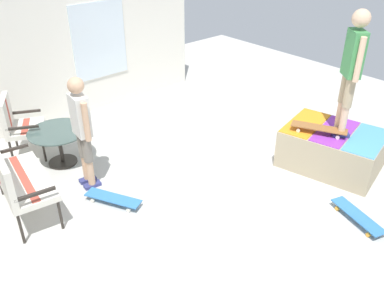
{
  "coord_description": "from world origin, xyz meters",
  "views": [
    {
      "loc": [
        -3.21,
        3.37,
        3.51
      ],
      "look_at": [
        0.47,
        0.13,
        0.7
      ],
      "focal_mm": 38.8,
      "sensor_mm": 36.0,
      "label": 1
    }
  ],
  "objects_px": {
    "skate_ramp": "(333,147)",
    "person_skater": "(352,65)",
    "skateboard_spare": "(358,216)",
    "patio_bench": "(13,174)",
    "skateboard_by_bench": "(113,198)",
    "person_watching": "(82,126)",
    "patio_table": "(59,140)",
    "skateboard_on_ramp": "(319,128)",
    "patio_chair_near_house": "(17,122)"
  },
  "relations": [
    {
      "from": "patio_chair_near_house",
      "to": "patio_table",
      "type": "height_order",
      "value": "patio_chair_near_house"
    },
    {
      "from": "skateboard_by_bench",
      "to": "skateboard_on_ramp",
      "type": "height_order",
      "value": "skateboard_on_ramp"
    },
    {
      "from": "patio_chair_near_house",
      "to": "patio_table",
      "type": "xyz_separation_m",
      "value": [
        -0.62,
        -0.38,
        -0.21
      ]
    },
    {
      "from": "person_watching",
      "to": "skateboard_by_bench",
      "type": "distance_m",
      "value": 1.07
    },
    {
      "from": "person_skater",
      "to": "skateboard_on_ramp",
      "type": "height_order",
      "value": "person_skater"
    },
    {
      "from": "skate_ramp",
      "to": "patio_bench",
      "type": "distance_m",
      "value": 4.57
    },
    {
      "from": "patio_bench",
      "to": "skateboard_spare",
      "type": "bearing_deg",
      "value": -133.5
    },
    {
      "from": "skate_ramp",
      "to": "skateboard_spare",
      "type": "distance_m",
      "value": 1.38
    },
    {
      "from": "patio_chair_near_house",
      "to": "skateboard_on_ramp",
      "type": "bearing_deg",
      "value": -135.97
    },
    {
      "from": "person_skater",
      "to": "skateboard_by_bench",
      "type": "xyz_separation_m",
      "value": [
        1.48,
        3.0,
        -1.58
      ]
    },
    {
      "from": "person_watching",
      "to": "skateboard_on_ramp",
      "type": "height_order",
      "value": "person_watching"
    },
    {
      "from": "patio_bench",
      "to": "skateboard_by_bench",
      "type": "xyz_separation_m",
      "value": [
        -0.62,
        -1.01,
        -0.53
      ]
    },
    {
      "from": "skate_ramp",
      "to": "person_skater",
      "type": "height_order",
      "value": "person_skater"
    },
    {
      "from": "skate_ramp",
      "to": "patio_chair_near_house",
      "type": "xyz_separation_m",
      "value": [
        3.43,
        3.5,
        0.31
      ]
    },
    {
      "from": "skate_ramp",
      "to": "person_skater",
      "type": "xyz_separation_m",
      "value": [
        -0.09,
        0.08,
        1.36
      ]
    },
    {
      "from": "patio_table",
      "to": "person_watching",
      "type": "relative_size",
      "value": 0.55
    },
    {
      "from": "person_watching",
      "to": "skateboard_by_bench",
      "type": "height_order",
      "value": "person_watching"
    },
    {
      "from": "skate_ramp",
      "to": "patio_table",
      "type": "xyz_separation_m",
      "value": [
        2.81,
        3.12,
        0.1
      ]
    },
    {
      "from": "skate_ramp",
      "to": "skateboard_spare",
      "type": "bearing_deg",
      "value": 136.67
    },
    {
      "from": "patio_bench",
      "to": "skateboard_by_bench",
      "type": "bearing_deg",
      "value": -121.33
    },
    {
      "from": "patio_chair_near_house",
      "to": "skateboard_spare",
      "type": "relative_size",
      "value": 1.24
    },
    {
      "from": "person_watching",
      "to": "patio_bench",
      "type": "bearing_deg",
      "value": 90.6
    },
    {
      "from": "skateboard_spare",
      "to": "skateboard_by_bench",
      "type": "bearing_deg",
      "value": 42.04
    },
    {
      "from": "person_watching",
      "to": "patio_chair_near_house",
      "type": "bearing_deg",
      "value": 16.16
    },
    {
      "from": "person_skater",
      "to": "skateboard_spare",
      "type": "xyz_separation_m",
      "value": [
        -0.91,
        0.86,
        -1.58
      ]
    },
    {
      "from": "patio_table",
      "to": "person_skater",
      "type": "relative_size",
      "value": 0.5
    },
    {
      "from": "patio_chair_near_house",
      "to": "patio_table",
      "type": "relative_size",
      "value": 1.13
    },
    {
      "from": "patio_bench",
      "to": "patio_table",
      "type": "distance_m",
      "value": 1.28
    },
    {
      "from": "person_skater",
      "to": "skateboard_spare",
      "type": "distance_m",
      "value": 2.01
    },
    {
      "from": "patio_bench",
      "to": "person_skater",
      "type": "xyz_separation_m",
      "value": [
        -2.09,
        -4.02,
        1.05
      ]
    },
    {
      "from": "patio_bench",
      "to": "skateboard_on_ramp",
      "type": "bearing_deg",
      "value": -116.46
    },
    {
      "from": "patio_table",
      "to": "skateboard_by_bench",
      "type": "bearing_deg",
      "value": -178.47
    },
    {
      "from": "person_watching",
      "to": "person_skater",
      "type": "distance_m",
      "value": 3.74
    },
    {
      "from": "person_watching",
      "to": "skateboard_on_ramp",
      "type": "bearing_deg",
      "value": -124.24
    },
    {
      "from": "skate_ramp",
      "to": "skateboard_by_bench",
      "type": "relative_size",
      "value": 2.62
    },
    {
      "from": "person_skater",
      "to": "skateboard_on_ramp",
      "type": "distance_m",
      "value": 1.02
    },
    {
      "from": "patio_bench",
      "to": "skateboard_by_bench",
      "type": "distance_m",
      "value": 1.3
    },
    {
      "from": "skateboard_on_ramp",
      "to": "skateboard_spare",
      "type": "bearing_deg",
      "value": 150.03
    },
    {
      "from": "person_watching",
      "to": "skateboard_spare",
      "type": "height_order",
      "value": "person_watching"
    },
    {
      "from": "skateboard_by_bench",
      "to": "skateboard_on_ramp",
      "type": "xyz_separation_m",
      "value": [
        -1.28,
        -2.79,
        0.61
      ]
    },
    {
      "from": "person_skater",
      "to": "skateboard_spare",
      "type": "relative_size",
      "value": 2.17
    },
    {
      "from": "person_skater",
      "to": "skateboard_by_bench",
      "type": "distance_m",
      "value": 3.7
    },
    {
      "from": "skate_ramp",
      "to": "skateboard_on_ramp",
      "type": "distance_m",
      "value": 0.5
    },
    {
      "from": "person_watching",
      "to": "skate_ramp",
      "type": "bearing_deg",
      "value": -123.16
    },
    {
      "from": "skateboard_spare",
      "to": "person_skater",
      "type": "bearing_deg",
      "value": -43.37
    },
    {
      "from": "skate_ramp",
      "to": "skateboard_by_bench",
      "type": "height_order",
      "value": "skate_ramp"
    },
    {
      "from": "skate_ramp",
      "to": "skateboard_on_ramp",
      "type": "height_order",
      "value": "skateboard_on_ramp"
    },
    {
      "from": "patio_bench",
      "to": "person_skater",
      "type": "relative_size",
      "value": 0.73
    },
    {
      "from": "skate_ramp",
      "to": "skateboard_spare",
      "type": "relative_size",
      "value": 2.56
    },
    {
      "from": "person_skater",
      "to": "patio_table",
      "type": "bearing_deg",
      "value": 46.38
    }
  ]
}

